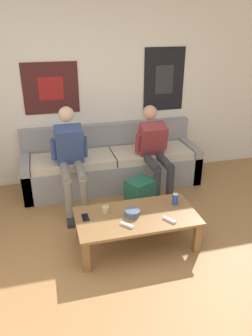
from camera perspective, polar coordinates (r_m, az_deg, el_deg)
The scene contains 13 objects.
ground_plane at distance 3.22m, azimuth 5.09°, elevation -19.53°, with size 18.00×18.00×0.00m, color #9E7042.
wall_back at distance 4.77m, azimuth -4.33°, elevation 13.01°, with size 10.00×0.07×2.55m.
couch at distance 4.74m, azimuth -2.49°, elevation 0.49°, with size 2.49×0.73×0.84m.
coffee_table at distance 3.48m, azimuth 1.78°, elevation -8.94°, with size 1.27×0.66×0.36m.
person_seated_adult at distance 4.15m, azimuth -9.62°, elevation 2.17°, with size 0.47×0.92×1.24m.
person_seated_teen at distance 4.40m, azimuth 4.99°, elevation 3.37°, with size 0.47×0.91×1.17m.
backpack at distance 4.17m, azimuth 2.56°, elevation -4.75°, with size 0.40×0.39×0.39m.
ceramic_bowl at distance 3.42m, azimuth 1.12°, elevation -7.76°, with size 0.16×0.16×0.07m.
pillar_candle at distance 3.48m, azimuth -3.57°, elevation -7.22°, with size 0.07×0.07×0.08m.
drink_can_blue at distance 3.65m, azimuth 8.55°, elevation -5.35°, with size 0.07×0.07×0.12m.
game_controller_near_left at distance 3.28m, azimuth 0.17°, elevation -9.90°, with size 0.12×0.13×0.03m.
game_controller_near_right at distance 3.38m, azimuth 7.57°, elevation -8.94°, with size 0.11×0.14×0.03m.
cell_phone at distance 3.43m, azimuth -7.09°, elevation -8.52°, with size 0.07×0.14×0.01m.
Camera 1 is at (-0.84, -2.15, 2.24)m, focal length 35.00 mm.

